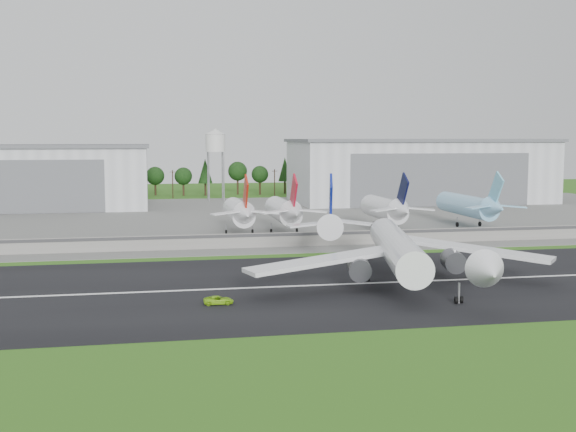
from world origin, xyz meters
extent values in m
plane|color=#246016|center=(0.00, 0.00, 0.00)|extent=(600.00, 600.00, 0.00)
cube|color=black|center=(0.00, 10.00, 0.05)|extent=(320.00, 60.00, 0.10)
cube|color=white|center=(0.00, 10.00, 0.11)|extent=(220.00, 1.00, 0.02)
cube|color=slate|center=(0.00, 120.00, 0.05)|extent=(320.00, 150.00, 0.10)
cube|color=gray|center=(0.00, 55.00, 1.75)|extent=(240.00, 0.50, 3.50)
cube|color=#38383A|center=(0.00, 54.70, 3.00)|extent=(240.00, 0.12, 0.70)
cube|color=silver|center=(-80.00, 165.00, 11.00)|extent=(95.00, 42.00, 22.00)
cube|color=#595B60|center=(-80.00, 165.00, 22.60)|extent=(97.00, 44.00, 1.20)
cube|color=#595B60|center=(-80.00, 143.85, 9.24)|extent=(66.50, 0.30, 18.04)
cube|color=silver|center=(75.00, 165.00, 12.00)|extent=(100.00, 45.00, 24.00)
cube|color=#595B60|center=(75.00, 165.00, 24.60)|extent=(102.00, 47.00, 1.20)
cube|color=#595B60|center=(75.00, 142.35, 10.08)|extent=(70.00, 0.30, 19.68)
cylinder|color=#99999E|center=(-8.00, 182.00, 10.00)|extent=(0.50, 0.50, 20.00)
cylinder|color=#99999E|center=(-2.00, 188.00, 10.00)|extent=(0.50, 0.50, 20.00)
cylinder|color=silver|center=(-5.00, 185.00, 23.50)|extent=(8.00, 8.00, 7.00)
cone|color=silver|center=(-5.00, 185.00, 28.20)|extent=(8.40, 8.40, 2.40)
cylinder|color=white|center=(11.09, 10.00, 6.20)|extent=(15.21, 44.21, 5.80)
cone|color=white|center=(16.51, -14.40, 6.20)|extent=(6.96, 7.12, 5.80)
cone|color=white|center=(5.33, 35.87, 7.40)|extent=(7.33, 9.98, 5.51)
cube|color=navy|center=(5.44, 35.38, 12.70)|extent=(2.56, 9.42, 11.13)
cube|color=white|center=(26.16, 11.30, 5.40)|extent=(24.84, 22.37, 2.65)
cylinder|color=#333338|center=(21.12, 8.65, 3.80)|extent=(4.90, 6.19, 3.80)
cube|color=white|center=(10.32, 36.47, 7.80)|extent=(9.38, 7.33, 0.98)
cube|color=white|center=(-3.12, 4.79, 5.40)|extent=(28.43, 12.76, 2.65)
cylinder|color=#333338|center=(2.57, 4.52, 3.80)|extent=(4.90, 6.19, 3.80)
cube|color=white|center=(0.56, 34.29, 7.80)|extent=(9.27, 4.04, 0.98)
cube|color=#99999E|center=(11.95, 6.10, 1.70)|extent=(16.27, 31.46, 3.20)
cylinder|color=black|center=(6.04, 11.95, 0.85)|extent=(0.72, 1.55, 1.50)
imported|color=#8FD218|center=(-21.53, -1.15, 0.74)|extent=(4.63, 2.16, 1.28)
cylinder|color=white|center=(-8.55, 80.00, 5.96)|extent=(5.92, 24.00, 5.92)
cone|color=white|center=(-8.55, 64.50, 6.96)|extent=(5.63, 7.00, 5.63)
cube|color=#A51C0C|center=(-8.55, 65.00, 11.76)|extent=(0.45, 8.59, 10.02)
cylinder|color=#99999E|center=(-12.05, 78.00, 1.50)|extent=(0.32, 0.32, 3.00)
cylinder|color=#99999E|center=(-5.05, 78.00, 1.50)|extent=(0.32, 0.32, 3.00)
cylinder|color=black|center=(-12.05, 78.00, 0.80)|extent=(0.40, 1.40, 1.40)
cylinder|color=white|center=(3.47, 80.00, 6.03)|extent=(6.06, 24.00, 6.06)
cone|color=white|center=(3.47, 64.50, 7.03)|extent=(5.75, 7.00, 5.75)
cube|color=#B30D25|center=(3.47, 65.00, 11.83)|extent=(0.45, 8.59, 10.02)
cylinder|color=#99999E|center=(-0.03, 78.00, 1.50)|extent=(0.32, 0.32, 3.00)
cylinder|color=#99999E|center=(6.97, 78.00, 1.50)|extent=(0.32, 0.32, 3.00)
cylinder|color=black|center=(-0.03, 78.00, 0.80)|extent=(0.40, 1.40, 1.40)
cylinder|color=white|center=(31.89, 80.00, 6.05)|extent=(6.10, 24.00, 6.10)
cone|color=white|center=(31.89, 64.50, 7.05)|extent=(5.80, 7.00, 5.80)
cube|color=black|center=(31.89, 65.00, 11.85)|extent=(0.45, 8.59, 10.02)
cylinder|color=#99999E|center=(28.39, 78.00, 1.50)|extent=(0.32, 0.32, 3.00)
cylinder|color=#99999E|center=(35.39, 78.00, 1.50)|extent=(0.32, 0.32, 3.00)
cylinder|color=black|center=(28.39, 78.00, 0.80)|extent=(0.40, 1.40, 1.40)
cylinder|color=#8AC9EF|center=(58.59, 85.00, 6.03)|extent=(6.07, 30.00, 6.07)
cone|color=#8AC9EF|center=(58.59, 66.50, 7.03)|extent=(5.76, 7.00, 5.76)
cube|color=#70C3E5|center=(58.59, 67.00, 11.83)|extent=(0.45, 8.59, 10.02)
cylinder|color=#99999E|center=(55.09, 83.00, 1.50)|extent=(0.32, 0.32, 3.00)
cylinder|color=#99999E|center=(62.09, 83.00, 1.50)|extent=(0.32, 0.32, 3.00)
cylinder|color=black|center=(55.09, 83.00, 0.80)|extent=(0.40, 1.40, 1.40)
camera|label=1|loc=(-31.55, -109.92, 25.51)|focal=45.00mm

